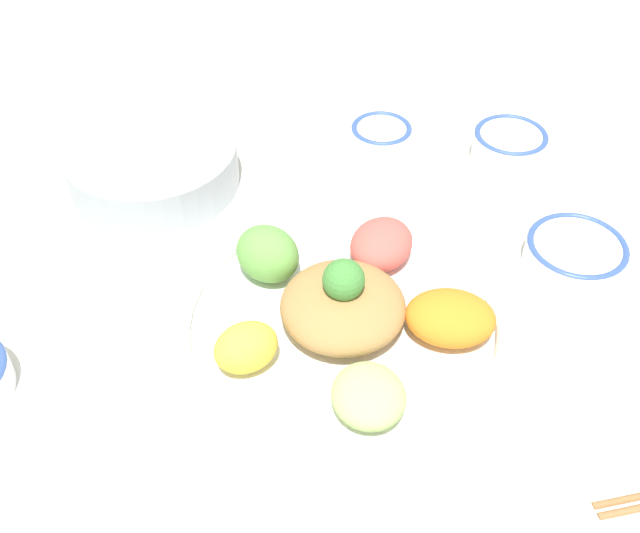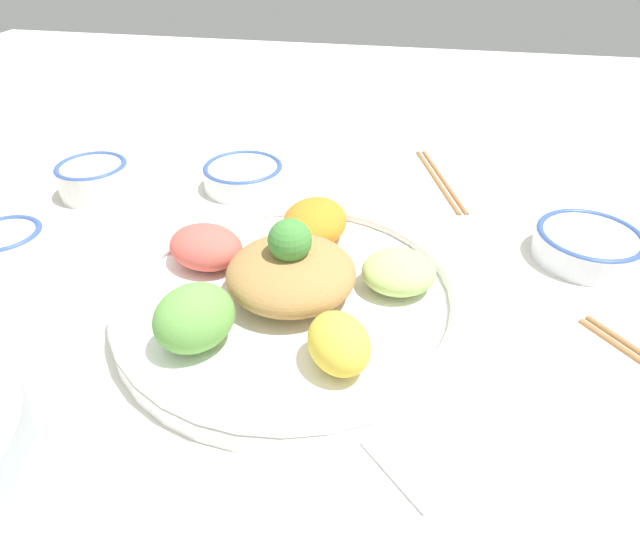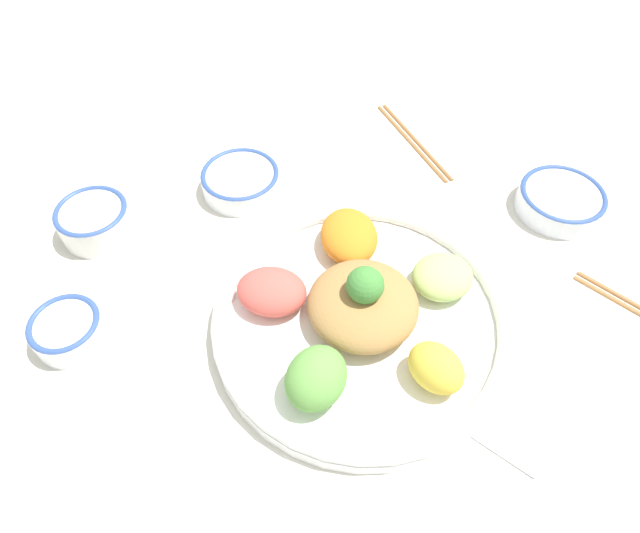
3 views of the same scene
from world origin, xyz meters
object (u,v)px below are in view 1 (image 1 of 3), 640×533
Objects in this scene: salad_platter at (344,318)px; sauce_bowl_dark at (381,137)px; side_serving_bowl at (152,163)px; sauce_bowl_far at (509,146)px; serving_spoon_main at (120,435)px; sauce_bowl_red at (575,253)px.

sauce_bowl_dark is at bearing 175.79° from salad_platter.
sauce_bowl_dark is 0.31m from side_serving_bowl.
sauce_bowl_far reaches higher than serving_spoon_main.
serving_spoon_main is at bearing 9.75° from side_serving_bowl.
sauce_bowl_far is (-0.20, -0.06, 0.01)m from sauce_bowl_red.
serving_spoon_main is (0.38, 0.07, -0.03)m from side_serving_bowl.
salad_platter is at bearing 48.16° from side_serving_bowl.
side_serving_bowl is (-0.24, -0.26, 0.01)m from salad_platter.
salad_platter reaches higher than sauce_bowl_far.
sauce_bowl_dark is 0.38× the size of side_serving_bowl.
salad_platter is at bearing -4.21° from sauce_bowl_dark.
salad_platter is 0.25m from serving_spoon_main.
side_serving_bowl is (0.10, -0.29, 0.01)m from sauce_bowl_dark.
salad_platter reaches higher than sauce_bowl_dark.
sauce_bowl_dark is at bearing 110.01° from side_serving_bowl.
sauce_bowl_far is (0.01, 0.17, 0.00)m from sauce_bowl_dark.
sauce_bowl_far reaches higher than sauce_bowl_dark.
salad_platter reaches higher than side_serving_bowl.
side_serving_bowl is at bearing 54.57° from serving_spoon_main.
salad_platter is 3.65× the size of sauce_bowl_far.
side_serving_bowl reaches higher than sauce_bowl_far.
sauce_bowl_red is at bearing 117.29° from salad_platter.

